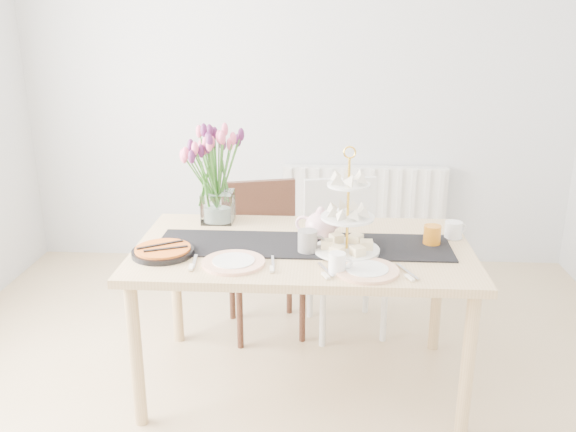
# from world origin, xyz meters

# --- Properties ---
(room_shell) EXTENTS (4.50, 4.50, 4.50)m
(room_shell) POSITION_xyz_m (0.00, 0.00, 1.30)
(room_shell) COLOR tan
(room_shell) RESTS_ON ground
(radiator) EXTENTS (1.20, 0.08, 0.60)m
(radiator) POSITION_xyz_m (0.50, 2.19, 0.45)
(radiator) COLOR white
(radiator) RESTS_ON room_shell
(dining_table) EXTENTS (1.60, 0.90, 0.75)m
(dining_table) POSITION_xyz_m (0.10, 0.56, 0.67)
(dining_table) COLOR tan
(dining_table) RESTS_ON ground
(chair_brown) EXTENTS (0.53, 0.53, 0.87)m
(chair_brown) POSITION_xyz_m (-0.15, 1.18, 0.51)
(chair_brown) COLOR #341A13
(chair_brown) RESTS_ON ground
(chair_white) EXTENTS (0.52, 0.52, 0.88)m
(chair_white) POSITION_xyz_m (0.32, 1.22, 0.51)
(chair_white) COLOR white
(chair_white) RESTS_ON ground
(table_runner) EXTENTS (1.40, 0.35, 0.01)m
(table_runner) POSITION_xyz_m (0.10, 0.56, 0.75)
(table_runner) COLOR black
(table_runner) RESTS_ON dining_table
(tulip_vase) EXTENTS (0.60, 0.60, 0.51)m
(tulip_vase) POSITION_xyz_m (-0.36, 0.90, 1.08)
(tulip_vase) COLOR silver
(tulip_vase) RESTS_ON dining_table
(cake_stand) EXTENTS (0.31, 0.31, 0.45)m
(cake_stand) POSITION_xyz_m (0.31, 0.48, 0.88)
(cake_stand) COLOR gold
(cake_stand) RESTS_ON dining_table
(teapot) EXTENTS (0.28, 0.25, 0.16)m
(teapot) POSITION_xyz_m (0.19, 0.64, 0.83)
(teapot) COLOR white
(teapot) RESTS_ON dining_table
(cream_jug) EXTENTS (0.11, 0.11, 0.09)m
(cream_jug) POSITION_xyz_m (0.84, 0.71, 0.79)
(cream_jug) COLOR silver
(cream_jug) RESTS_ON dining_table
(tart_tin) EXTENTS (0.29, 0.29, 0.03)m
(tart_tin) POSITION_xyz_m (-0.54, 0.41, 0.77)
(tart_tin) COLOR black
(tart_tin) RESTS_ON dining_table
(mug_grey) EXTENTS (0.10, 0.10, 0.11)m
(mug_grey) POSITION_xyz_m (0.13, 0.47, 0.80)
(mug_grey) COLOR slate
(mug_grey) RESTS_ON dining_table
(mug_white) EXTENTS (0.08, 0.08, 0.09)m
(mug_white) POSITION_xyz_m (0.26, 0.25, 0.79)
(mug_white) COLOR white
(mug_white) RESTS_ON dining_table
(mug_orange) EXTENTS (0.12, 0.12, 0.10)m
(mug_orange) POSITION_xyz_m (0.72, 0.61, 0.80)
(mug_orange) COLOR orange
(mug_orange) RESTS_ON dining_table
(plate_left) EXTENTS (0.31, 0.31, 0.01)m
(plate_left) POSITION_xyz_m (-0.20, 0.32, 0.76)
(plate_left) COLOR white
(plate_left) RESTS_ON dining_table
(plate_right) EXTENTS (0.37, 0.37, 0.01)m
(plate_right) POSITION_xyz_m (0.39, 0.26, 0.76)
(plate_right) COLOR white
(plate_right) RESTS_ON dining_table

